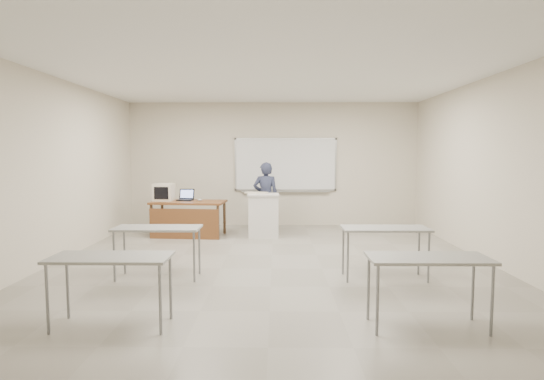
{
  "coord_description": "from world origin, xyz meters",
  "views": [
    {
      "loc": [
        0.07,
        -6.38,
        1.76
      ],
      "look_at": [
        -0.01,
        2.2,
        1.02
      ],
      "focal_mm": 28.0,
      "sensor_mm": 36.0,
      "label": 1
    }
  ],
  "objects_px": {
    "presenter": "(266,197)",
    "crt_monitor": "(164,192)",
    "whiteboard": "(286,165)",
    "instructor_desk": "(188,211)",
    "podium": "(263,215)",
    "laptop": "(186,198)",
    "mouse": "(200,200)",
    "keyboard": "(256,193)"
  },
  "relations": [
    {
      "from": "podium",
      "to": "crt_monitor",
      "type": "relative_size",
      "value": 2.05
    },
    {
      "from": "whiteboard",
      "to": "mouse",
      "type": "xyz_separation_m",
      "value": [
        -1.87,
        -1.32,
        -0.71
      ]
    },
    {
      "from": "crt_monitor",
      "to": "laptop",
      "type": "xyz_separation_m",
      "value": [
        0.45,
        0.03,
        -0.12
      ]
    },
    {
      "from": "whiteboard",
      "to": "mouse",
      "type": "distance_m",
      "value": 2.39
    },
    {
      "from": "instructor_desk",
      "to": "mouse",
      "type": "distance_m",
      "value": 0.35
    },
    {
      "from": "crt_monitor",
      "to": "instructor_desk",
      "type": "bearing_deg",
      "value": -20.93
    },
    {
      "from": "instructor_desk",
      "to": "mouse",
      "type": "xyz_separation_m",
      "value": [
        0.23,
        0.16,
        0.21
      ]
    },
    {
      "from": "podium",
      "to": "mouse",
      "type": "bearing_deg",
      "value": 171.19
    },
    {
      "from": "presenter",
      "to": "crt_monitor",
      "type": "bearing_deg",
      "value": 13.66
    },
    {
      "from": "instructor_desk",
      "to": "presenter",
      "type": "xyz_separation_m",
      "value": [
        1.64,
        0.66,
        0.23
      ]
    },
    {
      "from": "instructor_desk",
      "to": "keyboard",
      "type": "xyz_separation_m",
      "value": [
        1.45,
        0.09,
        0.38
      ]
    },
    {
      "from": "instructor_desk",
      "to": "presenter",
      "type": "relative_size",
      "value": 0.97
    },
    {
      "from": "laptop",
      "to": "presenter",
      "type": "xyz_separation_m",
      "value": [
        1.74,
        0.39,
        -0.02
      ]
    },
    {
      "from": "mouse",
      "to": "presenter",
      "type": "height_order",
      "value": "presenter"
    },
    {
      "from": "instructor_desk",
      "to": "keyboard",
      "type": "relative_size",
      "value": 3.18
    },
    {
      "from": "laptop",
      "to": "keyboard",
      "type": "bearing_deg",
      "value": -1.94
    },
    {
      "from": "crt_monitor",
      "to": "presenter",
      "type": "relative_size",
      "value": 0.29
    },
    {
      "from": "instructor_desk",
      "to": "presenter",
      "type": "bearing_deg",
      "value": 26.69
    },
    {
      "from": "crt_monitor",
      "to": "laptop",
      "type": "relative_size",
      "value": 1.37
    },
    {
      "from": "laptop",
      "to": "whiteboard",
      "type": "bearing_deg",
      "value": 33.38
    },
    {
      "from": "keyboard",
      "to": "presenter",
      "type": "height_order",
      "value": "presenter"
    },
    {
      "from": "instructor_desk",
      "to": "podium",
      "type": "relative_size",
      "value": 1.67
    },
    {
      "from": "podium",
      "to": "mouse",
      "type": "distance_m",
      "value": 1.41
    },
    {
      "from": "podium",
      "to": "crt_monitor",
      "type": "bearing_deg",
      "value": 171.46
    },
    {
      "from": "crt_monitor",
      "to": "keyboard",
      "type": "height_order",
      "value": "crt_monitor"
    },
    {
      "from": "presenter",
      "to": "laptop",
      "type": "bearing_deg",
      "value": 15.43
    },
    {
      "from": "instructor_desk",
      "to": "podium",
      "type": "bearing_deg",
      "value": 5.3
    },
    {
      "from": "instructor_desk",
      "to": "keyboard",
      "type": "bearing_deg",
      "value": 8.5
    },
    {
      "from": "crt_monitor",
      "to": "mouse",
      "type": "distance_m",
      "value": 0.8
    },
    {
      "from": "laptop",
      "to": "crt_monitor",
      "type": "bearing_deg",
      "value": -171.64
    },
    {
      "from": "whiteboard",
      "to": "podium",
      "type": "xyz_separation_m",
      "value": [
        -0.5,
        -1.47,
        -1.02
      ]
    },
    {
      "from": "whiteboard",
      "to": "laptop",
      "type": "height_order",
      "value": "whiteboard"
    },
    {
      "from": "podium",
      "to": "laptop",
      "type": "xyz_separation_m",
      "value": [
        -1.7,
        0.26,
        0.34
      ]
    },
    {
      "from": "instructor_desk",
      "to": "laptop",
      "type": "height_order",
      "value": "laptop"
    },
    {
      "from": "podium",
      "to": "crt_monitor",
      "type": "xyz_separation_m",
      "value": [
        -2.15,
        0.23,
        0.47
      ]
    },
    {
      "from": "laptop",
      "to": "mouse",
      "type": "distance_m",
      "value": 0.35
    },
    {
      "from": "whiteboard",
      "to": "instructor_desk",
      "type": "height_order",
      "value": "whiteboard"
    },
    {
      "from": "whiteboard",
      "to": "podium",
      "type": "height_order",
      "value": "whiteboard"
    },
    {
      "from": "whiteboard",
      "to": "keyboard",
      "type": "bearing_deg",
      "value": -115.09
    },
    {
      "from": "podium",
      "to": "laptop",
      "type": "relative_size",
      "value": 2.8
    },
    {
      "from": "laptop",
      "to": "presenter",
      "type": "relative_size",
      "value": 0.21
    },
    {
      "from": "mouse",
      "to": "keyboard",
      "type": "xyz_separation_m",
      "value": [
        1.22,
        -0.07,
        0.16
      ]
    }
  ]
}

